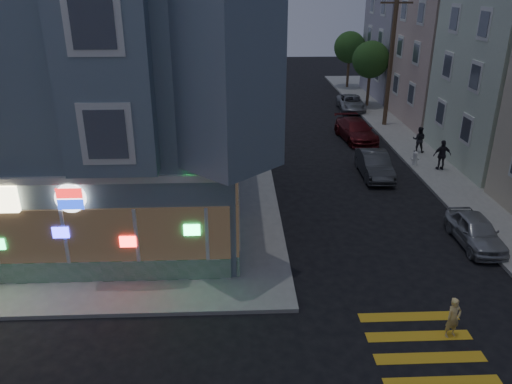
{
  "coord_description": "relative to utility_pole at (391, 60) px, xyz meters",
  "views": [
    {
      "loc": [
        1.04,
        -11.29,
        9.99
      ],
      "look_at": [
        1.75,
        5.41,
        2.85
      ],
      "focal_mm": 35.0,
      "sensor_mm": 36.0,
      "label": 1
    }
  ],
  "objects": [
    {
      "name": "street_tree_near",
      "position": [
        0.2,
        6.0,
        -0.86
      ],
      "size": [
        3.0,
        3.0,
        5.3
      ],
      "color": "#4C3826",
      "rests_on": "sidewalk_ne"
    },
    {
      "name": "pedestrian_b",
      "position": [
        0.51,
        -9.47,
        -3.8
      ],
      "size": [
        1.0,
        0.43,
        1.69
      ],
      "primitive_type": "imported",
      "rotation": [
        0.0,
        0.0,
        3.16
      ],
      "color": "#24222A",
      "rests_on": "sidewalk_ne"
    },
    {
      "name": "parked_car_c",
      "position": [
        -2.9,
        -3.32,
        -4.11
      ],
      "size": [
        2.45,
        4.9,
        1.37
      ],
      "primitive_type": "imported",
      "rotation": [
        0.0,
        0.0,
        0.12
      ],
      "color": "#561317",
      "rests_on": "ground"
    },
    {
      "name": "utility_pole",
      "position": [
        0.0,
        0.0,
        0.0
      ],
      "size": [
        2.2,
        0.3,
        9.0
      ],
      "color": "#4C3826",
      "rests_on": "sidewalk_ne"
    },
    {
      "name": "pedestrian_a",
      "position": [
        0.29,
        -6.36,
        -3.85
      ],
      "size": [
        0.94,
        0.84,
        1.59
      ],
      "primitive_type": "imported",
      "rotation": [
        0.0,
        0.0,
        2.77
      ],
      "color": "black",
      "rests_on": "sidewalk_ne"
    },
    {
      "name": "sidewalk_nw",
      "position": [
        -25.5,
        -1.0,
        -4.72
      ],
      "size": [
        33.0,
        42.0,
        0.15
      ],
      "primitive_type": "cube",
      "color": "gray",
      "rests_on": "ground"
    },
    {
      "name": "traffic_signal",
      "position": [
        -12.49,
        -19.66,
        -1.25
      ],
      "size": [
        0.64,
        0.56,
        5.02
      ],
      "rotation": [
        0.0,
        0.0,
        -0.41
      ],
      "color": "black",
      "rests_on": "sidewalk_nw"
    },
    {
      "name": "row_house_d",
      "position": [
        7.5,
        10.0,
        0.6
      ],
      "size": [
        12.0,
        8.6,
        10.5
      ],
      "primitive_type": "cube",
      "color": "#948D9B",
      "rests_on": "sidewalk_ne"
    },
    {
      "name": "fire_hydrant",
      "position": [
        -0.7,
        -8.7,
        -4.22
      ],
      "size": [
        0.47,
        0.27,
        0.82
      ],
      "color": "white",
      "rests_on": "sidewalk_ne"
    },
    {
      "name": "running_child",
      "position": [
        -4.53,
        -23.32,
        -4.13
      ],
      "size": [
        0.56,
        0.44,
        1.33
      ],
      "primitive_type": "imported",
      "rotation": [
        0.0,
        0.0,
        0.29
      ],
      "color": "#F2D27B",
      "rests_on": "ground"
    },
    {
      "name": "parked_car_b",
      "position": [
        -3.4,
        -9.95,
        -4.12
      ],
      "size": [
        1.55,
        4.12,
        1.34
      ],
      "primitive_type": "imported",
      "rotation": [
        0.0,
        0.0,
        -0.03
      ],
      "color": "#3D3F42",
      "rests_on": "ground"
    },
    {
      "name": "parked_car_d",
      "position": [
        -1.39,
        5.01,
        -4.19
      ],
      "size": [
        2.24,
        4.45,
        1.21
      ],
      "primitive_type": "imported",
      "rotation": [
        0.0,
        0.0,
        -0.06
      ],
      "color": "#91959B",
      "rests_on": "ground"
    },
    {
      "name": "street_tree_far",
      "position": [
        0.2,
        14.0,
        -0.86
      ],
      "size": [
        3.0,
        3.0,
        5.3
      ],
      "color": "#4C3826",
      "rests_on": "sidewalk_ne"
    },
    {
      "name": "parked_car_a",
      "position": [
        -1.3,
        -17.74,
        -4.18
      ],
      "size": [
        1.5,
        3.62,
        1.23
      ],
      "primitive_type": "imported",
      "rotation": [
        0.0,
        0.0,
        -0.01
      ],
      "color": "#A0A4A8",
      "rests_on": "ground"
    },
    {
      "name": "corner_building",
      "position": [
        -18.0,
        -13.02,
        1.02
      ],
      "size": [
        14.6,
        14.6,
        11.4
      ],
      "color": "slate",
      "rests_on": "sidewalk_nw"
    },
    {
      "name": "row_house_c",
      "position": [
        7.5,
        1.0,
        -0.15
      ],
      "size": [
        12.0,
        8.6,
        9.0
      ],
      "primitive_type": "cube",
      "color": "#BDA092",
      "rests_on": "sidewalk_ne"
    },
    {
      "name": "ground",
      "position": [
        -12.0,
        -24.0,
        -4.8
      ],
      "size": [
        120.0,
        120.0,
        0.0
      ],
      "primitive_type": "plane",
      "color": "black",
      "rests_on": "ground"
    }
  ]
}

